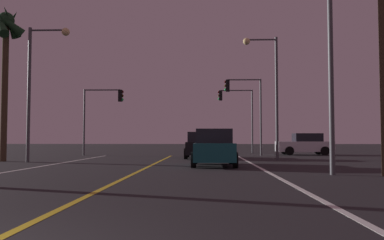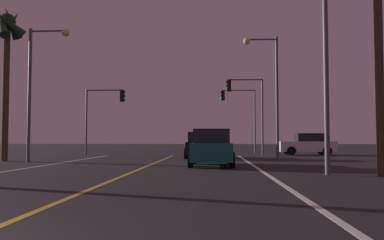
{
  "view_description": "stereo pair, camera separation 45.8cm",
  "coord_description": "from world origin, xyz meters",
  "px_view_note": "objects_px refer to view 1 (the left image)",
  "views": [
    {
      "loc": [
        2.57,
        -3.68,
        1.24
      ],
      "look_at": [
        1.75,
        20.26,
        2.4
      ],
      "focal_mm": 37.07,
      "sensor_mm": 36.0,
      "label": 1
    },
    {
      "loc": [
        3.03,
        -3.68,
        1.24
      ],
      "look_at": [
        1.75,
        20.26,
        2.4
      ],
      "focal_mm": 37.07,
      "sensor_mm": 36.0,
      "label": 2
    }
  ],
  "objects_px": {
    "utility_pole_right": "(383,16)",
    "traffic_light_far_right": "(236,106)",
    "car_crossing_side": "(305,144)",
    "car_ahead_far": "(201,146)",
    "street_lamp_right_far": "(268,81)",
    "traffic_light_near_right": "(244,99)",
    "traffic_light_near_left": "(104,106)",
    "street_lamp_left_mid": "(39,75)",
    "car_lead_same_lane": "(214,148)",
    "palm_tree_left_mid": "(5,37)",
    "street_lamp_right_near": "(317,36)"
  },
  "relations": [
    {
      "from": "car_ahead_far",
      "to": "street_lamp_left_mid",
      "type": "relative_size",
      "value": 0.59
    },
    {
      "from": "traffic_light_near_left",
      "to": "street_lamp_right_near",
      "type": "relative_size",
      "value": 0.66
    },
    {
      "from": "car_lead_same_lane",
      "to": "traffic_light_near_left",
      "type": "xyz_separation_m",
      "value": [
        -8.21,
        11.6,
        2.97
      ]
    },
    {
      "from": "traffic_light_far_right",
      "to": "car_lead_same_lane",
      "type": "bearing_deg",
      "value": 82.14
    },
    {
      "from": "traffic_light_near_left",
      "to": "street_lamp_left_mid",
      "type": "relative_size",
      "value": 0.69
    },
    {
      "from": "car_ahead_far",
      "to": "car_crossing_side",
      "type": "bearing_deg",
      "value": -55.16
    },
    {
      "from": "street_lamp_left_mid",
      "to": "palm_tree_left_mid",
      "type": "height_order",
      "value": "palm_tree_left_mid"
    },
    {
      "from": "traffic_light_near_left",
      "to": "utility_pole_right",
      "type": "height_order",
      "value": "utility_pole_right"
    },
    {
      "from": "street_lamp_left_mid",
      "to": "utility_pole_right",
      "type": "xyz_separation_m",
      "value": [
        15.06,
        -7.46,
        0.74
      ]
    },
    {
      "from": "car_crossing_side",
      "to": "traffic_light_near_right",
      "type": "distance_m",
      "value": 6.23
    },
    {
      "from": "traffic_light_near_right",
      "to": "street_lamp_left_mid",
      "type": "height_order",
      "value": "street_lamp_left_mid"
    },
    {
      "from": "car_crossing_side",
      "to": "street_lamp_right_near",
      "type": "bearing_deg",
      "value": 77.47
    },
    {
      "from": "car_ahead_far",
      "to": "traffic_light_near_left",
      "type": "relative_size",
      "value": 0.85
    },
    {
      "from": "car_lead_same_lane",
      "to": "utility_pole_right",
      "type": "relative_size",
      "value": 0.42
    },
    {
      "from": "car_ahead_far",
      "to": "street_lamp_right_far",
      "type": "height_order",
      "value": "street_lamp_right_far"
    },
    {
      "from": "car_ahead_far",
      "to": "palm_tree_left_mid",
      "type": "xyz_separation_m",
      "value": [
        -10.97,
        -4.19,
        6.2
      ]
    },
    {
      "from": "car_crossing_side",
      "to": "car_ahead_far",
      "type": "xyz_separation_m",
      "value": [
        -8.18,
        -5.7,
        0.0
      ]
    },
    {
      "from": "car_lead_same_lane",
      "to": "utility_pole_right",
      "type": "distance_m",
      "value": 8.82
    },
    {
      "from": "street_lamp_right_near",
      "to": "utility_pole_right",
      "type": "distance_m",
      "value": 2.24
    },
    {
      "from": "car_lead_same_lane",
      "to": "palm_tree_left_mid",
      "type": "xyz_separation_m",
      "value": [
        -11.68,
        3.29,
        6.2
      ]
    },
    {
      "from": "car_lead_same_lane",
      "to": "traffic_light_far_right",
      "type": "height_order",
      "value": "traffic_light_far_right"
    },
    {
      "from": "car_ahead_far",
      "to": "traffic_light_far_right",
      "type": "xyz_separation_m",
      "value": [
        3.07,
        9.63,
        3.38
      ]
    },
    {
      "from": "utility_pole_right",
      "to": "traffic_light_far_right",
      "type": "bearing_deg",
      "value": 98.55
    },
    {
      "from": "street_lamp_left_mid",
      "to": "traffic_light_far_right",
      "type": "bearing_deg",
      "value": 51.1
    },
    {
      "from": "palm_tree_left_mid",
      "to": "utility_pole_right",
      "type": "bearing_deg",
      "value": -25.3
    },
    {
      "from": "car_lead_same_lane",
      "to": "street_lamp_right_near",
      "type": "relative_size",
      "value": 0.56
    },
    {
      "from": "car_crossing_side",
      "to": "street_lamp_right_far",
      "type": "height_order",
      "value": "street_lamp_right_far"
    },
    {
      "from": "car_ahead_far",
      "to": "traffic_light_near_right",
      "type": "xyz_separation_m",
      "value": [
        3.24,
        4.13,
        3.45
      ]
    },
    {
      "from": "car_crossing_side",
      "to": "car_lead_same_lane",
      "type": "relative_size",
      "value": 1.0
    },
    {
      "from": "traffic_light_near_right",
      "to": "car_ahead_far",
      "type": "bearing_deg",
      "value": 51.83
    },
    {
      "from": "street_lamp_right_near",
      "to": "traffic_light_far_right",
      "type": "bearing_deg",
      "value": -86.83
    },
    {
      "from": "street_lamp_right_near",
      "to": "street_lamp_right_far",
      "type": "xyz_separation_m",
      "value": [
        -0.02,
        10.61,
        -0.01
      ]
    },
    {
      "from": "utility_pole_right",
      "to": "street_lamp_right_near",
      "type": "bearing_deg",
      "value": 168.33
    },
    {
      "from": "car_lead_same_lane",
      "to": "street_lamp_right_far",
      "type": "relative_size",
      "value": 0.57
    },
    {
      "from": "street_lamp_right_far",
      "to": "utility_pole_right",
      "type": "xyz_separation_m",
      "value": [
        2.14,
        -11.05,
        0.59
      ]
    },
    {
      "from": "street_lamp_right_near",
      "to": "street_lamp_left_mid",
      "type": "bearing_deg",
      "value": -28.49
    },
    {
      "from": "car_ahead_far",
      "to": "utility_pole_right",
      "type": "distance_m",
      "value": 14.68
    },
    {
      "from": "traffic_light_far_right",
      "to": "street_lamp_left_mid",
      "type": "height_order",
      "value": "street_lamp_left_mid"
    },
    {
      "from": "car_lead_same_lane",
      "to": "palm_tree_left_mid",
      "type": "bearing_deg",
      "value": 74.28
    },
    {
      "from": "car_lead_same_lane",
      "to": "traffic_light_far_right",
      "type": "bearing_deg",
      "value": -7.86
    },
    {
      "from": "street_lamp_right_near",
      "to": "street_lamp_left_mid",
      "type": "distance_m",
      "value": 14.72
    },
    {
      "from": "traffic_light_near_left",
      "to": "street_lamp_right_far",
      "type": "bearing_deg",
      "value": -24.97
    },
    {
      "from": "car_ahead_far",
      "to": "car_lead_same_lane",
      "type": "distance_m",
      "value": 7.51
    },
    {
      "from": "traffic_light_near_right",
      "to": "traffic_light_near_left",
      "type": "bearing_deg",
      "value": 0.0
    },
    {
      "from": "traffic_light_near_right",
      "to": "street_lamp_right_far",
      "type": "height_order",
      "value": "street_lamp_right_far"
    },
    {
      "from": "traffic_light_near_right",
      "to": "traffic_light_far_right",
      "type": "distance_m",
      "value": 5.5
    },
    {
      "from": "street_lamp_right_near",
      "to": "street_lamp_left_mid",
      "type": "xyz_separation_m",
      "value": [
        -12.94,
        7.02,
        -0.16
      ]
    },
    {
      "from": "utility_pole_right",
      "to": "street_lamp_left_mid",
      "type": "bearing_deg",
      "value": 153.65
    },
    {
      "from": "car_ahead_far",
      "to": "palm_tree_left_mid",
      "type": "distance_m",
      "value": 13.28
    },
    {
      "from": "traffic_light_near_left",
      "to": "utility_pole_right",
      "type": "distance_m",
      "value": 21.63
    }
  ]
}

